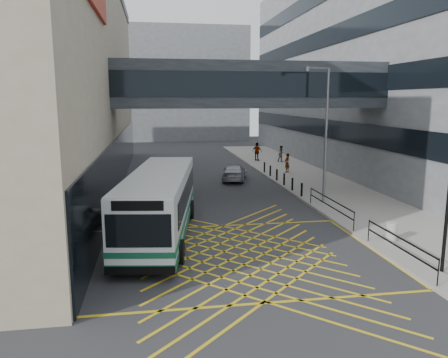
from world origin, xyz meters
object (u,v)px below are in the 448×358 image
car_silver (235,172)px  pedestrian_b (281,154)px  pedestrian_c (257,152)px  litter_bin (391,232)px  pedestrian_a (287,163)px  car_dark (172,179)px  bus (160,202)px  car_white (135,216)px  street_lamp (324,127)px

car_silver → pedestrian_b: 10.97m
pedestrian_b → pedestrian_c: bearing=139.9°
car_silver → pedestrian_b: size_ratio=2.67×
car_silver → litter_bin: bearing=118.7°
pedestrian_a → pedestrian_b: size_ratio=1.01×
car_dark → pedestrian_a: size_ratio=2.83×
litter_bin → car_silver: bearing=103.6°
bus → car_dark: size_ratio=2.43×
pedestrian_a → pedestrian_c: 7.93m
litter_bin → pedestrian_a: pedestrian_a is taller
bus → pedestrian_c: bus is taller
car_dark → car_white: bearing=93.8°
street_lamp → car_white: bearing=177.8°
street_lamp → pedestrian_c: 19.80m
car_white → pedestrian_a: bearing=-136.4°
street_lamp → pedestrian_a: (1.35, 11.55, -3.88)m
car_white → car_silver: 15.03m
car_white → street_lamp: size_ratio=0.57×
car_silver → street_lamp: (3.80, -9.37, 4.19)m
car_dark → car_silver: 5.80m
pedestrian_a → street_lamp: bearing=38.7°
bus → pedestrian_b: bus is taller
bus → litter_bin: 10.91m
car_dark → pedestrian_c: 15.80m
street_lamp → pedestrian_c: size_ratio=4.34×
bus → pedestrian_a: 19.89m
car_white → car_silver: car_white is taller
pedestrian_a → pedestrian_b: (1.45, 6.58, -0.01)m
bus → pedestrian_b: size_ratio=6.92×
car_white → car_dark: 10.70m
pedestrian_a → litter_bin: bearing=42.4°
car_white → street_lamp: 12.61m
car_white → street_lamp: bearing=-168.8°
car_dark → pedestrian_a: 11.39m
litter_bin → pedestrian_a: 19.30m
car_silver → litter_bin: (4.12, -17.09, -0.10)m
pedestrian_b → car_silver: bearing=-137.5°
pedestrian_c → car_white: bearing=103.3°
car_white → bus: bearing=132.8°
bus → litter_bin: (10.42, -3.01, -1.10)m
street_lamp → litter_bin: (0.33, -7.72, -4.29)m
street_lamp → pedestrian_b: 18.75m
street_lamp → pedestrian_c: street_lamp is taller
car_dark → street_lamp: bearing=159.3°
car_silver → pedestrian_a: bearing=-142.0°
pedestrian_c → pedestrian_a: bearing=136.7°
street_lamp → pedestrian_b: (2.80, 18.13, -3.89)m
pedestrian_c → pedestrian_b: bearing=-169.1°
bus → litter_bin: bus is taller
car_dark → pedestrian_b: bearing=-119.7°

